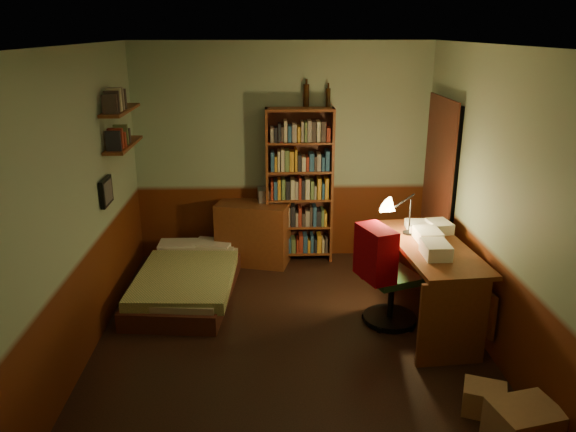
{
  "coord_description": "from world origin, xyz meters",
  "views": [
    {
      "loc": [
        -0.19,
        -4.59,
        2.73
      ],
      "look_at": [
        0.0,
        0.25,
        1.1
      ],
      "focal_mm": 35.0,
      "sensor_mm": 36.0,
      "label": 1
    }
  ],
  "objects_px": {
    "office_chair": "(393,272)",
    "cardboard_box_a": "(524,428)",
    "dresser": "(253,233)",
    "bed": "(187,271)",
    "bookshelf": "(299,187)",
    "desk_lamp": "(411,207)",
    "mini_stereo": "(270,194)",
    "desk": "(429,284)",
    "cardboard_box_b": "(484,399)"
  },
  "relations": [
    {
      "from": "office_chair",
      "to": "cardboard_box_a",
      "type": "relative_size",
      "value": 2.41
    },
    {
      "from": "dresser",
      "to": "office_chair",
      "type": "bearing_deg",
      "value": -33.59
    },
    {
      "from": "bed",
      "to": "bookshelf",
      "type": "xyz_separation_m",
      "value": [
        1.25,
        0.9,
        0.67
      ]
    },
    {
      "from": "dresser",
      "to": "desk_lamp",
      "type": "relative_size",
      "value": 1.53
    },
    {
      "from": "mini_stereo",
      "to": "cardboard_box_a",
      "type": "height_order",
      "value": "mini_stereo"
    },
    {
      "from": "desk_lamp",
      "to": "office_chair",
      "type": "height_order",
      "value": "desk_lamp"
    },
    {
      "from": "dresser",
      "to": "office_chair",
      "type": "relative_size",
      "value": 0.81
    },
    {
      "from": "bed",
      "to": "cardboard_box_a",
      "type": "distance_m",
      "value": 3.57
    },
    {
      "from": "mini_stereo",
      "to": "office_chair",
      "type": "relative_size",
      "value": 0.27
    },
    {
      "from": "bed",
      "to": "desk",
      "type": "relative_size",
      "value": 1.16
    },
    {
      "from": "bookshelf",
      "to": "office_chair",
      "type": "relative_size",
      "value": 1.78
    },
    {
      "from": "mini_stereo",
      "to": "office_chair",
      "type": "height_order",
      "value": "office_chair"
    },
    {
      "from": "bookshelf",
      "to": "cardboard_box_a",
      "type": "height_order",
      "value": "bookshelf"
    },
    {
      "from": "desk",
      "to": "office_chair",
      "type": "bearing_deg",
      "value": 170.9
    },
    {
      "from": "mini_stereo",
      "to": "cardboard_box_b",
      "type": "bearing_deg",
      "value": -67.31
    },
    {
      "from": "office_chair",
      "to": "mini_stereo",
      "type": "bearing_deg",
      "value": 104.87
    },
    {
      "from": "cardboard_box_a",
      "to": "mini_stereo",
      "type": "bearing_deg",
      "value": 116.3
    },
    {
      "from": "dresser",
      "to": "cardboard_box_a",
      "type": "bearing_deg",
      "value": -45.54
    },
    {
      "from": "bookshelf",
      "to": "desk_lamp",
      "type": "xyz_separation_m",
      "value": [
        1.0,
        -1.32,
        0.15
      ]
    },
    {
      "from": "desk",
      "to": "cardboard_box_b",
      "type": "bearing_deg",
      "value": -92.38
    },
    {
      "from": "cardboard_box_a",
      "to": "bookshelf",
      "type": "bearing_deg",
      "value": 111.58
    },
    {
      "from": "bed",
      "to": "bookshelf",
      "type": "relative_size",
      "value": 0.93
    },
    {
      "from": "desk_lamp",
      "to": "office_chair",
      "type": "bearing_deg",
      "value": -149.01
    },
    {
      "from": "bed",
      "to": "dresser",
      "type": "distance_m",
      "value": 1.08
    },
    {
      "from": "mini_stereo",
      "to": "desk_lamp",
      "type": "height_order",
      "value": "desk_lamp"
    },
    {
      "from": "dresser",
      "to": "cardboard_box_b",
      "type": "xyz_separation_m",
      "value": [
        1.77,
        -2.9,
        -0.27
      ]
    },
    {
      "from": "cardboard_box_b",
      "to": "cardboard_box_a",
      "type": "bearing_deg",
      "value": -72.4
    },
    {
      "from": "office_chair",
      "to": "desk",
      "type": "bearing_deg",
      "value": -24.35
    },
    {
      "from": "bookshelf",
      "to": "desk",
      "type": "distance_m",
      "value": 2.06
    },
    {
      "from": "dresser",
      "to": "mini_stereo",
      "type": "relative_size",
      "value": 2.98
    },
    {
      "from": "desk_lamp",
      "to": "cardboard_box_b",
      "type": "xyz_separation_m",
      "value": [
        0.21,
        -1.66,
        -0.98
      ]
    },
    {
      "from": "mini_stereo",
      "to": "office_chair",
      "type": "bearing_deg",
      "value": -59.56
    },
    {
      "from": "desk_lamp",
      "to": "cardboard_box_a",
      "type": "xyz_separation_m",
      "value": [
        0.33,
        -2.05,
        -0.92
      ]
    },
    {
      "from": "bookshelf",
      "to": "cardboard_box_b",
      "type": "xyz_separation_m",
      "value": [
        1.21,
        -2.98,
        -0.82
      ]
    },
    {
      "from": "bookshelf",
      "to": "cardboard_box_b",
      "type": "distance_m",
      "value": 3.32
    },
    {
      "from": "dresser",
      "to": "cardboard_box_b",
      "type": "distance_m",
      "value": 3.41
    },
    {
      "from": "cardboard_box_b",
      "to": "dresser",
      "type": "bearing_deg",
      "value": 121.42
    },
    {
      "from": "dresser",
      "to": "desk",
      "type": "bearing_deg",
      "value": -27.52
    },
    {
      "from": "bookshelf",
      "to": "office_chair",
      "type": "height_order",
      "value": "bookshelf"
    },
    {
      "from": "mini_stereo",
      "to": "desk_lamp",
      "type": "distance_m",
      "value": 1.94
    },
    {
      "from": "desk",
      "to": "cardboard_box_a",
      "type": "distance_m",
      "value": 1.77
    },
    {
      "from": "bookshelf",
      "to": "desk",
      "type": "height_order",
      "value": "bookshelf"
    },
    {
      "from": "desk",
      "to": "office_chair",
      "type": "height_order",
      "value": "office_chair"
    },
    {
      "from": "bookshelf",
      "to": "cardboard_box_a",
      "type": "xyz_separation_m",
      "value": [
        1.33,
        -3.37,
        -0.77
      ]
    },
    {
      "from": "dresser",
      "to": "office_chair",
      "type": "distance_m",
      "value": 2.04
    },
    {
      "from": "bookshelf",
      "to": "desk_lamp",
      "type": "distance_m",
      "value": 1.66
    },
    {
      "from": "cardboard_box_a",
      "to": "cardboard_box_b",
      "type": "relative_size",
      "value": 1.44
    },
    {
      "from": "mini_stereo",
      "to": "cardboard_box_a",
      "type": "bearing_deg",
      "value": -68.34
    },
    {
      "from": "bed",
      "to": "cardboard_box_b",
      "type": "xyz_separation_m",
      "value": [
        2.46,
        -2.08,
        -0.15
      ]
    },
    {
      "from": "office_chair",
      "to": "cardboard_box_b",
      "type": "relative_size",
      "value": 3.47
    }
  ]
}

